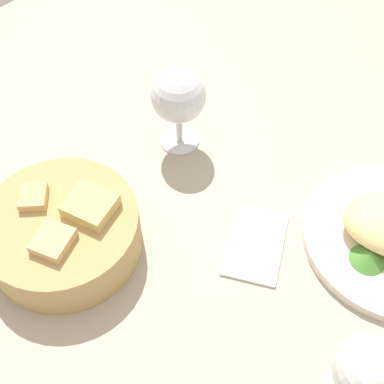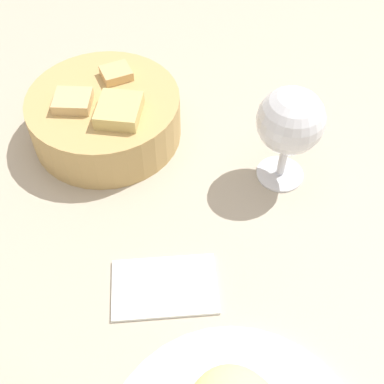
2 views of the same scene
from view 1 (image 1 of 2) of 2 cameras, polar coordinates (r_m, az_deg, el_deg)
ground_plane at (r=68.64cm, az=8.94°, el=-5.28°), size 140.00×140.00×2.00cm
lettuce_garnish at (r=66.42cm, az=19.21°, el=-6.81°), size 4.61×4.61×1.68cm
bread_basket at (r=65.31cm, az=-14.09°, el=-4.29°), size 19.26×19.26×7.93cm
wine_glass_near at (r=71.15cm, az=-1.53°, el=10.47°), size 7.72×7.72×12.96cm
wine_glass_far at (r=53.16cm, az=19.32°, el=-18.71°), size 7.27×7.27×12.72cm
folded_napkin at (r=66.38cm, az=7.13°, el=-5.71°), size 11.27×12.99×0.80cm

